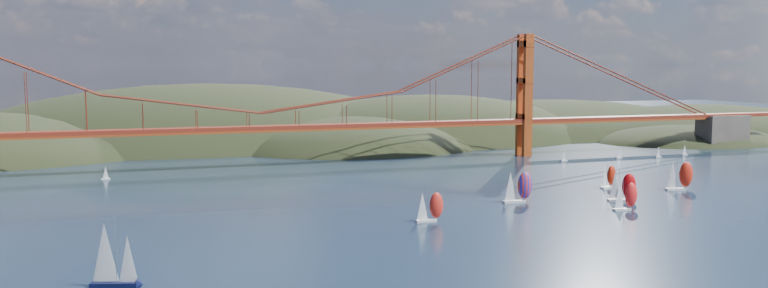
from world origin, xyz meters
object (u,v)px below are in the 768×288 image
at_px(sloop_navy, 112,256).
at_px(racer_3, 608,176).
at_px(racer_0, 429,206).
at_px(racer_rwb, 517,186).
at_px(racer_2, 621,186).
at_px(racer_4, 679,175).
at_px(racer_1, 625,196).

bearing_deg(sloop_navy, racer_3, 39.46).
relative_size(sloop_navy, racer_0, 1.53).
xyz_separation_m(racer_3, racer_rwb, (-42.32, -14.01, 0.96)).
relative_size(racer_2, racer_4, 0.91).
bearing_deg(racer_2, sloop_navy, -147.38).
bearing_deg(racer_3, racer_2, -138.74).
bearing_deg(sloop_navy, racer_2, 33.34).
bearing_deg(racer_1, racer_2, 55.57).
bearing_deg(racer_1, racer_4, 29.28).
bearing_deg(racer_4, racer_3, 157.93).
bearing_deg(racer_rwb, racer_1, -36.95).
height_order(racer_4, racer_rwb, racer_4).
relative_size(sloop_navy, racer_rwb, 1.28).
relative_size(racer_1, racer_3, 1.05).
bearing_deg(racer_4, racer_2, -151.65).
bearing_deg(racer_3, racer_4, -53.18).
height_order(racer_1, racer_2, racer_2).
height_order(racer_0, racer_1, racer_1).
distance_m(racer_1, racer_4, 44.68).
height_order(racer_3, racer_rwb, racer_rwb).
xyz_separation_m(racer_0, racer_rwb, (35.53, 16.58, 0.81)).
relative_size(racer_4, racer_rwb, 1.02).
distance_m(racer_0, racer_3, 83.64).
xyz_separation_m(racer_1, racer_2, (8.02, 12.34, 0.38)).
xyz_separation_m(racer_2, racer_4, (30.39, 10.46, 0.48)).
distance_m(sloop_navy, racer_rwb, 124.46).
height_order(racer_2, racer_4, racer_4).
xyz_separation_m(racer_2, racer_rwb, (-31.05, 8.13, 0.37)).
height_order(racer_0, racer_3, racer_0).
xyz_separation_m(racer_1, racer_rwb, (-23.03, 20.47, 0.74)).
bearing_deg(sloop_navy, racer_4, 33.77).
xyz_separation_m(racer_0, racer_4, (96.97, 18.91, 0.92)).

